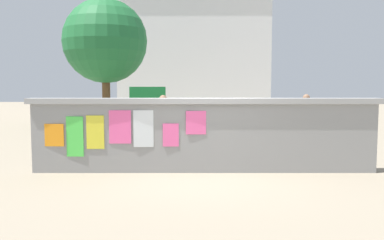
# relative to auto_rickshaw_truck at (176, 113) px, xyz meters

# --- Properties ---
(ground) EXTENTS (60.00, 60.00, 0.00)m
(ground) POSITION_rel_auto_rickshaw_truck_xyz_m (0.84, 2.50, -0.90)
(ground) COLOR gray
(poster_wall) EXTENTS (7.64, 0.42, 1.61)m
(poster_wall) POSITION_rel_auto_rickshaw_truck_xyz_m (0.83, -5.50, -0.07)
(poster_wall) COLOR gray
(poster_wall) RESTS_ON ground
(auto_rickshaw_truck) EXTENTS (3.75, 1.90, 1.85)m
(auto_rickshaw_truck) POSITION_rel_auto_rickshaw_truck_xyz_m (0.00, 0.00, 0.00)
(auto_rickshaw_truck) COLOR black
(auto_rickshaw_truck) RESTS_ON ground
(motorcycle) EXTENTS (1.88, 0.66, 0.87)m
(motorcycle) POSITION_rel_auto_rickshaw_truck_xyz_m (2.53, -4.16, -0.44)
(motorcycle) COLOR black
(motorcycle) RESTS_ON ground
(bicycle_near) EXTENTS (1.67, 0.55, 0.95)m
(bicycle_near) POSITION_rel_auto_rickshaw_truck_xyz_m (0.58, -4.27, -0.54)
(bicycle_near) COLOR black
(bicycle_near) RESTS_ON ground
(person_walking) EXTENTS (0.36, 0.36, 1.62)m
(person_walking) POSITION_rel_auto_rickshaw_truck_xyz_m (4.16, -1.63, 0.09)
(person_walking) COLOR #3F994C
(person_walking) RESTS_ON ground
(person_bystander) EXTENTS (0.46, 0.46, 1.62)m
(person_bystander) POSITION_rel_auto_rickshaw_truck_xyz_m (-0.24, -2.77, 0.09)
(person_bystander) COLOR #BF6626
(person_bystander) RESTS_ON ground
(tree_roadside) EXTENTS (3.85, 3.85, 5.85)m
(tree_roadside) POSITION_rel_auto_rickshaw_truck_xyz_m (-3.40, 4.37, 3.01)
(tree_roadside) COLOR brown
(tree_roadside) RESTS_ON ground
(building_background) EXTENTS (10.42, 4.45, 8.29)m
(building_background) POSITION_rel_auto_rickshaw_truck_xyz_m (0.71, 14.15, 3.27)
(building_background) COLOR silver
(building_background) RESTS_ON ground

